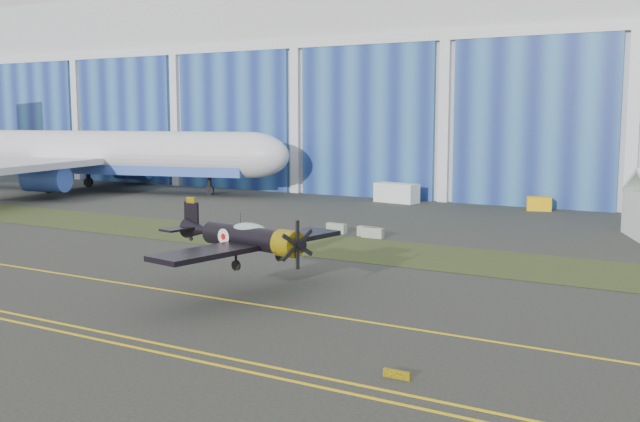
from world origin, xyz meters
The scene contains 15 objects.
ground centered at (0.00, 0.00, 0.00)m, with size 260.00×260.00×0.00m, color #343630.
grass_median centered at (0.00, 14.00, 0.02)m, with size 260.00×10.00×0.02m, color #475128.
hangar centered at (0.00, 71.79, 14.96)m, with size 220.00×45.70×30.00m.
taxiway_centreline centered at (0.00, -5.00, 0.01)m, with size 200.00×0.20×0.02m, color yellow.
edge_line_near centered at (0.00, -14.50, 0.01)m, with size 80.00×0.20×0.02m, color yellow.
edge_line_far centered at (0.00, -13.50, 0.01)m, with size 80.00×0.20×0.02m, color yellow.
guard_board_right centered at (22.00, -12.00, 0.17)m, with size 1.20×0.15×0.35m, color yellow.
warbird centered at (7.72, -3.20, 3.52)m, with size 13.63×15.59×4.12m.
jetliner centered at (-49.71, 36.44, 12.27)m, with size 82.26×74.32×24.54m.
shipping_container centered at (-4.72, 45.56, 1.20)m, with size 5.54×2.22×2.40m, color white.
tug centered at (12.70, 46.61, 0.78)m, with size 2.68×1.68×1.57m, color yellow.
cart centered at (-69.58, 42.44, 0.61)m, with size 2.04×1.22×1.22m, color silver.
barrier_a centered at (0.87, 20.37, 0.45)m, with size 2.00×0.60×0.90m, color gray.
barrier_b centered at (4.30, 20.03, 0.45)m, with size 2.00×0.60×0.90m, color #959F88.
barrier_c centered at (4.98, 19.64, 0.45)m, with size 2.00×0.60×0.90m, color #9A9F91.
Camera 1 is at (34.51, -39.34, 10.85)m, focal length 42.00 mm.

